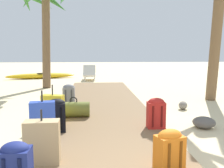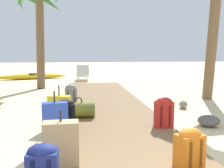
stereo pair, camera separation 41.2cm
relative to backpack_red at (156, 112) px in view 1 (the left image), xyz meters
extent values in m
plane|color=beige|center=(-0.90, 1.19, -0.37)|extent=(60.00, 60.00, 0.00)
cube|color=brown|center=(-0.90, 2.12, -0.33)|extent=(2.16, 9.27, 0.08)
cube|color=red|center=(0.00, 0.00, -0.05)|extent=(0.31, 0.21, 0.47)
ellipsoid|color=red|center=(0.00, 0.00, 0.18)|extent=(0.30, 0.20, 0.16)
cylinder|color=#5B110F|center=(-0.08, -0.10, -0.05)|extent=(0.04, 0.04, 0.38)
cylinder|color=#5B110F|center=(0.08, -0.10, -0.05)|extent=(0.04, 0.04, 0.38)
cube|color=black|center=(-1.75, -0.07, -0.04)|extent=(0.32, 0.26, 0.49)
ellipsoid|color=black|center=(-1.75, -0.07, 0.21)|extent=(0.31, 0.25, 0.15)
cylinder|color=black|center=(-1.81, -0.19, -0.04)|extent=(0.04, 0.04, 0.40)
cylinder|color=black|center=(-1.66, -0.17, -0.04)|extent=(0.04, 0.04, 0.40)
cylinder|color=olive|center=(-1.54, 0.88, -0.13)|extent=(0.67, 0.32, 0.32)
torus|color=black|center=(-1.54, 0.88, 0.06)|extent=(0.16, 0.02, 0.16)
cube|color=slate|center=(-1.72, 1.67, -0.03)|extent=(0.28, 0.21, 0.52)
ellipsoid|color=slate|center=(-1.72, 1.67, 0.24)|extent=(0.27, 0.20, 0.14)
cylinder|color=#3A3A3D|center=(-1.78, 1.57, -0.03)|extent=(0.04, 0.04, 0.42)
cylinder|color=#3A3A3D|center=(-1.64, 1.57, -0.03)|extent=(0.04, 0.04, 0.42)
cube|color=tan|center=(-1.74, -1.30, -0.02)|extent=(0.43, 0.22, 0.54)
cylinder|color=black|center=(-1.74, -1.30, 0.32)|extent=(0.02, 0.02, 0.14)
cube|color=#2847B7|center=(-1.88, -0.59, 0.02)|extent=(0.39, 0.23, 0.63)
cylinder|color=black|center=(-1.88, -0.59, 0.42)|extent=(0.02, 0.02, 0.17)
cube|color=orange|center=(-0.24, -1.57, -0.09)|extent=(0.37, 0.30, 0.40)
ellipsoid|color=orange|center=(-0.24, -1.57, 0.11)|extent=(0.35, 0.29, 0.16)
cylinder|color=#70380C|center=(-0.28, -1.69, -0.09)|extent=(0.05, 0.05, 0.32)
cylinder|color=#70380C|center=(-0.13, -1.65, -0.09)|extent=(0.05, 0.05, 0.32)
cube|color=gold|center=(-1.89, 0.41, -0.01)|extent=(0.44, 0.28, 0.55)
cylinder|color=black|center=(-1.89, 0.41, 0.36)|extent=(0.02, 0.02, 0.20)
ellipsoid|color=navy|center=(-1.87, -1.91, 0.14)|extent=(0.27, 0.22, 0.14)
cylinder|color=brown|center=(2.41, 2.72, 1.60)|extent=(0.30, 0.60, 3.95)
cylinder|color=brown|center=(-3.03, 6.00, 1.51)|extent=(0.32, 0.76, 3.76)
cone|color=#387A33|center=(-2.79, 6.67, 3.19)|extent=(1.40, 0.79, 1.13)
cube|color=white|center=(-1.34, 8.50, -0.11)|extent=(0.63, 1.41, 0.08)
cube|color=white|center=(-1.35, 7.91, 0.17)|extent=(0.61, 0.47, 0.53)
cylinder|color=silver|center=(-1.57, 9.07, -0.26)|extent=(0.04, 0.04, 0.22)
cylinder|color=silver|center=(-1.09, 9.06, -0.26)|extent=(0.04, 0.04, 0.22)
cylinder|color=silver|center=(-1.59, 7.95, -0.26)|extent=(0.04, 0.04, 0.22)
cylinder|color=silver|center=(-1.11, 7.94, -0.26)|extent=(0.04, 0.04, 0.22)
ellipsoid|color=gold|center=(-4.01, 9.42, -0.22)|extent=(3.68, 1.59, 0.29)
torus|color=black|center=(-4.01, 9.42, -0.09)|extent=(0.61, 0.61, 0.05)
ellipsoid|color=#5B5651|center=(0.98, 0.18, -0.26)|extent=(0.44, 0.42, 0.21)
ellipsoid|color=gray|center=(1.13, 1.72, -0.27)|extent=(0.32, 0.36, 0.20)
camera|label=1|loc=(-1.10, -4.24, 1.07)|focal=39.53mm
camera|label=2|loc=(-1.50, -4.20, 1.07)|focal=39.53mm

